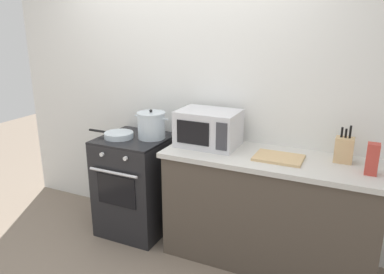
# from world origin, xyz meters

# --- Properties ---
(ground_plane) EXTENTS (10.00, 10.00, 0.00)m
(ground_plane) POSITION_xyz_m (0.00, 0.00, 0.00)
(ground_plane) COLOR #7A6B5B
(back_wall) EXTENTS (4.40, 0.10, 2.50)m
(back_wall) POSITION_xyz_m (0.30, 0.97, 1.25)
(back_wall) COLOR silver
(back_wall) RESTS_ON ground_plane
(lower_cabinet_right) EXTENTS (1.64, 0.56, 0.88)m
(lower_cabinet_right) POSITION_xyz_m (0.90, 0.62, 0.44)
(lower_cabinet_right) COLOR #4C4238
(lower_cabinet_right) RESTS_ON ground_plane
(countertop_right) EXTENTS (1.70, 0.60, 0.04)m
(countertop_right) POSITION_xyz_m (0.90, 0.62, 0.90)
(countertop_right) COLOR beige
(countertop_right) RESTS_ON lower_cabinet_right
(stove) EXTENTS (0.60, 0.64, 0.92)m
(stove) POSITION_xyz_m (-0.35, 0.60, 0.46)
(stove) COLOR black
(stove) RESTS_ON ground_plane
(stock_pot) EXTENTS (0.33, 0.25, 0.26)m
(stock_pot) POSITION_xyz_m (-0.20, 0.66, 1.04)
(stock_pot) COLOR silver
(stock_pot) RESTS_ON stove
(frying_pan) EXTENTS (0.46, 0.26, 0.05)m
(frying_pan) POSITION_xyz_m (-0.47, 0.54, 0.95)
(frying_pan) COLOR silver
(frying_pan) RESTS_ON stove
(microwave) EXTENTS (0.50, 0.37, 0.30)m
(microwave) POSITION_xyz_m (0.35, 0.68, 1.07)
(microwave) COLOR silver
(microwave) RESTS_ON countertop_right
(cutting_board) EXTENTS (0.36, 0.26, 0.02)m
(cutting_board) POSITION_xyz_m (0.96, 0.60, 0.93)
(cutting_board) COLOR tan
(cutting_board) RESTS_ON countertop_right
(knife_block) EXTENTS (0.13, 0.10, 0.28)m
(knife_block) POSITION_xyz_m (1.41, 0.74, 1.02)
(knife_block) COLOR tan
(knife_block) RESTS_ON countertop_right
(pasta_box) EXTENTS (0.08, 0.08, 0.22)m
(pasta_box) POSITION_xyz_m (1.60, 0.57, 1.03)
(pasta_box) COLOR #B73D33
(pasta_box) RESTS_ON countertop_right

